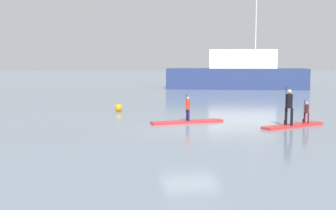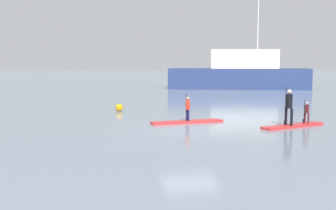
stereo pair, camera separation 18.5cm
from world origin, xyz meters
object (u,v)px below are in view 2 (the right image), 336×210
(fishing_boat_white_large, at_px, (240,73))
(mooring_buoy_near, at_px, (119,107))
(paddler_child_front, at_px, (307,111))
(paddleboard_near, at_px, (187,122))
(paddler_adult, at_px, (289,105))
(paddleboard_far, at_px, (294,126))
(paddler_child_solo, at_px, (188,107))

(fishing_boat_white_large, xyz_separation_m, mooring_buoy_near, (-14.39, -18.09, -1.45))
(paddler_child_front, xyz_separation_m, fishing_boat_white_large, (6.01, 25.46, 1.00))
(paddleboard_near, xyz_separation_m, paddler_adult, (4.28, -2.29, 1.01))
(paddler_adult, bearing_deg, fishing_boat_white_large, 74.57)
(paddleboard_near, relative_size, paddler_adult, 2.09)
(paddleboard_near, height_order, paddler_child_front, paddler_child_front)
(paddler_child_front, relative_size, mooring_buoy_near, 2.41)
(paddler_adult, bearing_deg, paddler_child_front, 20.13)
(paddleboard_far, relative_size, mooring_buoy_near, 7.73)
(paddler_child_front, bearing_deg, fishing_boat_white_large, 76.71)
(paddleboard_near, bearing_deg, paddler_child_solo, 45.33)
(paddleboard_far, relative_size, paddler_child_front, 3.21)
(paddleboard_near, bearing_deg, paddler_child_front, -19.14)
(paddler_adult, distance_m, paddler_child_front, 1.26)
(paddler_child_solo, distance_m, paddler_child_front, 5.72)
(paddler_child_front, height_order, mooring_buoy_near, paddler_child_front)
(paddleboard_near, relative_size, paddler_child_front, 3.38)
(paddler_child_front, xyz_separation_m, mooring_buoy_near, (-8.38, 7.37, -0.44))
(paddler_child_solo, bearing_deg, fishing_boat_white_large, 64.17)
(paddler_child_front, bearing_deg, paddleboard_far, -159.31)
(paddleboard_far, xyz_separation_m, paddler_child_front, (0.81, 0.31, 0.62))
(paddler_child_front, distance_m, mooring_buoy_near, 11.17)
(paddleboard_far, distance_m, fishing_boat_white_large, 26.70)
(paddleboard_far, bearing_deg, paddler_adult, -161.31)
(mooring_buoy_near, bearing_deg, paddler_adult, -47.00)
(paddleboard_far, xyz_separation_m, fishing_boat_white_large, (6.83, 25.77, 1.63))
(paddleboard_near, height_order, mooring_buoy_near, mooring_buoy_near)
(paddler_child_front, bearing_deg, mooring_buoy_near, 138.69)
(paddler_child_solo, bearing_deg, paddler_adult, -28.35)
(paddler_child_solo, xyz_separation_m, paddler_adult, (4.27, -2.30, 0.28))
(paddleboard_near, xyz_separation_m, mooring_buoy_near, (-2.97, 5.49, 0.18))
(paddler_child_solo, distance_m, paddleboard_far, 5.13)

